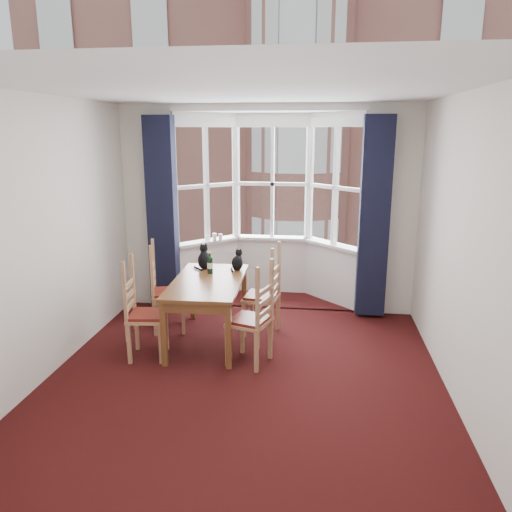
% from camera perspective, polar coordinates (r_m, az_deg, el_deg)
% --- Properties ---
extents(floor, '(4.50, 4.50, 0.00)m').
position_cam_1_polar(floor, '(5.14, -1.54, -14.33)').
color(floor, black).
rests_on(floor, ground).
extents(ceiling, '(4.50, 4.50, 0.00)m').
position_cam_1_polar(ceiling, '(4.53, -1.78, 18.55)').
color(ceiling, white).
rests_on(ceiling, floor).
extents(wall_left, '(0.00, 4.50, 4.50)m').
position_cam_1_polar(wall_left, '(5.32, -23.45, 1.58)').
color(wall_left, silver).
rests_on(wall_left, floor).
extents(wall_right, '(0.00, 4.50, 4.50)m').
position_cam_1_polar(wall_right, '(4.77, 22.84, 0.28)').
color(wall_right, silver).
rests_on(wall_right, floor).
extents(wall_near, '(4.00, 0.00, 4.00)m').
position_cam_1_polar(wall_near, '(2.55, -9.58, -10.41)').
color(wall_near, silver).
rests_on(wall_near, floor).
extents(wall_back_pier_left, '(0.70, 0.12, 2.80)m').
position_cam_1_polar(wall_back_pier_left, '(7.19, -11.98, 5.44)').
color(wall_back_pier_left, silver).
rests_on(wall_back_pier_left, floor).
extents(wall_back_pier_right, '(0.70, 0.12, 2.80)m').
position_cam_1_polar(wall_back_pier_right, '(6.86, 15.15, 4.84)').
color(wall_back_pier_right, silver).
rests_on(wall_back_pier_right, floor).
extents(bay_window, '(2.76, 0.94, 2.80)m').
position_cam_1_polar(bay_window, '(7.33, 1.68, 5.89)').
color(bay_window, white).
rests_on(bay_window, floor).
extents(curtain_left, '(0.38, 0.22, 2.60)m').
position_cam_1_polar(curtain_left, '(6.96, -10.65, 4.80)').
color(curtain_left, black).
rests_on(curtain_left, floor).
extents(curtain_right, '(0.38, 0.22, 2.60)m').
position_cam_1_polar(curtain_right, '(6.67, 13.36, 4.25)').
color(curtain_right, black).
rests_on(curtain_right, floor).
extents(dining_table, '(0.84, 1.50, 0.76)m').
position_cam_1_polar(dining_table, '(5.87, -5.54, -3.59)').
color(dining_table, brown).
rests_on(dining_table, floor).
extents(chair_left_near, '(0.45, 0.47, 0.92)m').
position_cam_1_polar(chair_left_near, '(5.65, -13.24, -6.74)').
color(chair_left_near, tan).
rests_on(chair_left_near, floor).
extents(chair_left_far, '(0.49, 0.51, 0.92)m').
position_cam_1_polar(chair_left_far, '(6.34, -10.78, -4.30)').
color(chair_left_far, tan).
rests_on(chair_left_far, floor).
extents(chair_right_near, '(0.51, 0.52, 0.92)m').
position_cam_1_polar(chair_right_near, '(5.33, 0.11, -7.63)').
color(chair_right_near, tan).
rests_on(chair_right_near, floor).
extents(chair_right_far, '(0.45, 0.47, 0.92)m').
position_cam_1_polar(chair_right_far, '(6.10, 1.43, -4.80)').
color(chair_right_far, tan).
rests_on(chair_right_far, floor).
extents(cat_left, '(0.23, 0.27, 0.32)m').
position_cam_1_polar(cat_left, '(6.31, -5.91, -0.34)').
color(cat_left, black).
rests_on(cat_left, dining_table).
extents(cat_right, '(0.17, 0.22, 0.27)m').
position_cam_1_polar(cat_right, '(6.23, -2.13, -0.66)').
color(cat_right, black).
rests_on(cat_right, dining_table).
extents(wine_bottle, '(0.07, 0.07, 0.27)m').
position_cam_1_polar(wine_bottle, '(6.09, -5.28, -0.92)').
color(wine_bottle, black).
rests_on(wine_bottle, dining_table).
extents(candle_tall, '(0.06, 0.06, 0.11)m').
position_cam_1_polar(candle_tall, '(7.39, -4.76, 2.18)').
color(candle_tall, white).
rests_on(candle_tall, bay_window).
extents(candle_short, '(0.06, 0.06, 0.10)m').
position_cam_1_polar(candle_short, '(7.40, -4.08, 2.16)').
color(candle_short, white).
rests_on(candle_short, bay_window).
extents(street, '(80.00, 80.00, 0.00)m').
position_cam_1_polar(street, '(37.68, 5.99, 1.11)').
color(street, '#333335').
rests_on(street, ground).
extents(tenement_building, '(18.40, 7.80, 15.20)m').
position_cam_1_polar(tenement_building, '(18.51, 5.17, 11.45)').
color(tenement_building, '#9D5F51').
rests_on(tenement_building, street).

